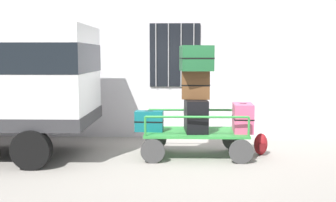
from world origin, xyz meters
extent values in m
plane|color=gray|center=(0.00, 0.00, 0.00)|extent=(40.00, 40.00, 0.00)
cube|color=silver|center=(0.00, 2.46, 2.50)|extent=(12.00, 0.30, 5.00)
cube|color=black|center=(-0.22, 2.29, 2.00)|extent=(1.20, 0.04, 1.50)
cylinder|color=gray|center=(-0.67, 2.25, 2.00)|extent=(0.03, 0.03, 1.50)
cylinder|color=gray|center=(-0.37, 2.25, 2.00)|extent=(0.03, 0.03, 1.50)
cylinder|color=gray|center=(-0.07, 2.25, 2.00)|extent=(0.03, 0.03, 1.50)
cylinder|color=gray|center=(0.23, 2.25, 2.00)|extent=(0.03, 0.03, 1.50)
cylinder|color=black|center=(-2.72, -0.48, 0.35)|extent=(0.70, 0.22, 0.70)
cube|color=#2D8438|center=(0.21, 0.50, 0.48)|extent=(2.00, 1.04, 0.05)
cylinder|color=#383838|center=(1.02, -0.04, 0.23)|extent=(0.45, 0.06, 0.45)
cylinder|color=#383838|center=(1.02, 1.04, 0.23)|extent=(0.45, 0.06, 0.45)
cylinder|color=#383838|center=(-0.61, -0.04, 0.23)|extent=(0.45, 0.06, 0.45)
cylinder|color=#383838|center=(-0.61, 1.04, 0.23)|extent=(0.45, 0.06, 0.45)
cylinder|color=#2D8438|center=(1.17, 0.02, 0.68)|extent=(0.04, 0.04, 0.36)
cylinder|color=#2D8438|center=(1.17, 0.98, 0.68)|extent=(0.04, 0.04, 0.36)
cylinder|color=#2D8438|center=(-0.75, 0.02, 0.68)|extent=(0.04, 0.04, 0.36)
cylinder|color=#2D8438|center=(-0.75, 0.98, 0.68)|extent=(0.04, 0.04, 0.36)
cylinder|color=#2D8438|center=(0.21, 0.02, 0.86)|extent=(1.92, 0.04, 0.04)
cylinder|color=#2D8438|center=(0.21, 0.98, 0.86)|extent=(1.92, 0.04, 0.04)
cube|color=#0F5960|center=(-0.71, 0.48, 0.70)|extent=(0.56, 0.28, 0.40)
cube|color=black|center=(-0.71, 0.48, 0.70)|extent=(0.57, 0.29, 0.02)
cube|color=black|center=(-0.71, 0.48, 0.90)|extent=(0.16, 0.04, 0.02)
cube|color=black|center=(0.21, 0.49, 0.82)|extent=(0.46, 0.77, 0.63)
cube|color=black|center=(0.21, 0.49, 0.82)|extent=(0.47, 0.78, 0.02)
cube|color=black|center=(0.21, 0.49, 1.13)|extent=(0.15, 0.04, 0.02)
cube|color=brown|center=(0.21, 0.51, 1.42)|extent=(0.56, 0.29, 0.55)
cube|color=black|center=(0.21, 0.51, 1.42)|extent=(0.57, 0.30, 0.02)
cube|color=black|center=(0.21, 0.51, 1.69)|extent=(0.16, 0.04, 0.02)
cube|color=#194C28|center=(0.21, 0.46, 1.94)|extent=(0.65, 0.66, 0.48)
cube|color=black|center=(0.21, 0.46, 1.94)|extent=(0.66, 0.67, 0.02)
cube|color=black|center=(0.21, 0.46, 2.18)|extent=(0.16, 0.04, 0.02)
cube|color=#CC4C72|center=(1.13, 0.47, 0.78)|extent=(0.40, 0.63, 0.56)
cube|color=black|center=(1.13, 0.47, 0.78)|extent=(0.41, 0.64, 0.02)
cube|color=black|center=(1.13, 0.47, 1.06)|extent=(0.13, 0.04, 0.02)
ellipsoid|color=maroon|center=(1.52, 0.63, 0.22)|extent=(0.27, 0.19, 0.44)
cube|color=maroon|center=(1.52, 0.54, 0.18)|extent=(0.14, 0.06, 0.15)
camera|label=1|loc=(-0.16, -7.20, 2.00)|focal=42.24mm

